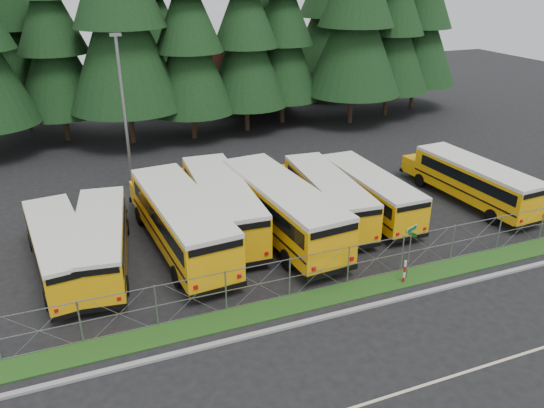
{
  "coord_description": "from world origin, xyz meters",
  "views": [
    {
      "loc": [
        -12.22,
        -19.73,
        13.81
      ],
      "look_at": [
        -2.89,
        4.0,
        2.37
      ],
      "focal_mm": 35.0,
      "sensor_mm": 36.0,
      "label": 1
    }
  ],
  "objects_px": {
    "bus_4": "(279,209)",
    "bus_east": "(471,182)",
    "bus_5": "(325,197)",
    "striped_bollard": "(404,272)",
    "bus_1": "(102,242)",
    "light_standard": "(124,108)",
    "bus_3": "(221,205)",
    "street_sign": "(410,242)",
    "bus_2": "(180,222)",
    "bus_0": "(59,250)",
    "bus_6": "(366,193)"
  },
  "relations": [
    {
      "from": "bus_4",
      "to": "bus_east",
      "type": "relative_size",
      "value": 1.17
    },
    {
      "from": "bus_5",
      "to": "bus_east",
      "type": "distance_m",
      "value": 9.71
    },
    {
      "from": "bus_4",
      "to": "striped_bollard",
      "type": "xyz_separation_m",
      "value": [
        3.69,
        -6.78,
        -1.0
      ]
    },
    {
      "from": "bus_1",
      "to": "light_standard",
      "type": "relative_size",
      "value": 1.0
    },
    {
      "from": "bus_3",
      "to": "bus_5",
      "type": "relative_size",
      "value": 1.1
    },
    {
      "from": "bus_3",
      "to": "striped_bollard",
      "type": "height_order",
      "value": "bus_3"
    },
    {
      "from": "bus_3",
      "to": "street_sign",
      "type": "distance_m",
      "value": 10.83
    },
    {
      "from": "bus_2",
      "to": "striped_bollard",
      "type": "height_order",
      "value": "bus_2"
    },
    {
      "from": "light_standard",
      "to": "bus_3",
      "type": "bearing_deg",
      "value": -64.73
    },
    {
      "from": "bus_0",
      "to": "bus_3",
      "type": "relative_size",
      "value": 0.86
    },
    {
      "from": "bus_0",
      "to": "bus_east",
      "type": "height_order",
      "value": "bus_east"
    },
    {
      "from": "bus_2",
      "to": "bus_4",
      "type": "bearing_deg",
      "value": -9.29
    },
    {
      "from": "bus_5",
      "to": "bus_east",
      "type": "height_order",
      "value": "bus_5"
    },
    {
      "from": "bus_1",
      "to": "striped_bollard",
      "type": "distance_m",
      "value": 14.86
    },
    {
      "from": "bus_0",
      "to": "bus_3",
      "type": "height_order",
      "value": "bus_3"
    },
    {
      "from": "bus_1",
      "to": "bus_3",
      "type": "relative_size",
      "value": 0.88
    },
    {
      "from": "bus_5",
      "to": "bus_3",
      "type": "bearing_deg",
      "value": 176.45
    },
    {
      "from": "bus_5",
      "to": "bus_2",
      "type": "bearing_deg",
      "value": -171.82
    },
    {
      "from": "striped_bollard",
      "to": "light_standard",
      "type": "relative_size",
      "value": 0.12
    },
    {
      "from": "light_standard",
      "to": "bus_1",
      "type": "bearing_deg",
      "value": -105.65
    },
    {
      "from": "bus_0",
      "to": "bus_2",
      "type": "xyz_separation_m",
      "value": [
        5.98,
        0.3,
        0.28
      ]
    },
    {
      "from": "bus_5",
      "to": "striped_bollard",
      "type": "height_order",
      "value": "bus_5"
    },
    {
      "from": "bus_5",
      "to": "bus_east",
      "type": "relative_size",
      "value": 1.0
    },
    {
      "from": "bus_3",
      "to": "bus_6",
      "type": "relative_size",
      "value": 1.14
    },
    {
      "from": "bus_2",
      "to": "bus_6",
      "type": "distance_m",
      "value": 11.49
    },
    {
      "from": "bus_1",
      "to": "street_sign",
      "type": "distance_m",
      "value": 15.04
    },
    {
      "from": "bus_5",
      "to": "light_standard",
      "type": "xyz_separation_m",
      "value": [
        -10.05,
        9.04,
        4.13
      ]
    },
    {
      "from": "bus_1",
      "to": "bus_4",
      "type": "bearing_deg",
      "value": 6.74
    },
    {
      "from": "bus_3",
      "to": "light_standard",
      "type": "distance_m",
      "value": 9.91
    },
    {
      "from": "bus_0",
      "to": "bus_6",
      "type": "height_order",
      "value": "bus_6"
    },
    {
      "from": "street_sign",
      "to": "bus_east",
      "type": "bearing_deg",
      "value": 34.96
    },
    {
      "from": "bus_4",
      "to": "striped_bollard",
      "type": "distance_m",
      "value": 7.78
    },
    {
      "from": "bus_6",
      "to": "bus_5",
      "type": "bearing_deg",
      "value": 174.23
    },
    {
      "from": "bus_1",
      "to": "bus_2",
      "type": "distance_m",
      "value": 4.01
    },
    {
      "from": "bus_5",
      "to": "light_standard",
      "type": "height_order",
      "value": "light_standard"
    },
    {
      "from": "bus_4",
      "to": "bus_0",
      "type": "bearing_deg",
      "value": 174.56
    },
    {
      "from": "bus_1",
      "to": "bus_2",
      "type": "xyz_separation_m",
      "value": [
        3.99,
        0.28,
        0.25
      ]
    },
    {
      "from": "bus_1",
      "to": "bus_2",
      "type": "bearing_deg",
      "value": 11.64
    },
    {
      "from": "bus_4",
      "to": "bus_east",
      "type": "height_order",
      "value": "bus_4"
    },
    {
      "from": "bus_2",
      "to": "bus_east",
      "type": "relative_size",
      "value": 1.15
    },
    {
      "from": "street_sign",
      "to": "striped_bollard",
      "type": "xyz_separation_m",
      "value": [
        -0.34,
        -0.26,
        -1.43
      ]
    },
    {
      "from": "bus_0",
      "to": "bus_2",
      "type": "distance_m",
      "value": 6.0
    },
    {
      "from": "bus_3",
      "to": "street_sign",
      "type": "height_order",
      "value": "bus_3"
    },
    {
      "from": "bus_0",
      "to": "striped_bollard",
      "type": "xyz_separation_m",
      "value": [
        15.11,
        -6.91,
        -0.7
      ]
    },
    {
      "from": "bus_1",
      "to": "street_sign",
      "type": "height_order",
      "value": "street_sign"
    },
    {
      "from": "bus_6",
      "to": "light_standard",
      "type": "height_order",
      "value": "light_standard"
    },
    {
      "from": "bus_6",
      "to": "light_standard",
      "type": "xyz_separation_m",
      "value": [
        -12.69,
        9.28,
        4.18
      ]
    },
    {
      "from": "bus_6",
      "to": "bus_east",
      "type": "distance_m",
      "value": 7.06
    },
    {
      "from": "bus_1",
      "to": "bus_east",
      "type": "distance_m",
      "value": 22.47
    },
    {
      "from": "bus_4",
      "to": "bus_5",
      "type": "xyz_separation_m",
      "value": [
        3.41,
        1.05,
        -0.23
      ]
    }
  ]
}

